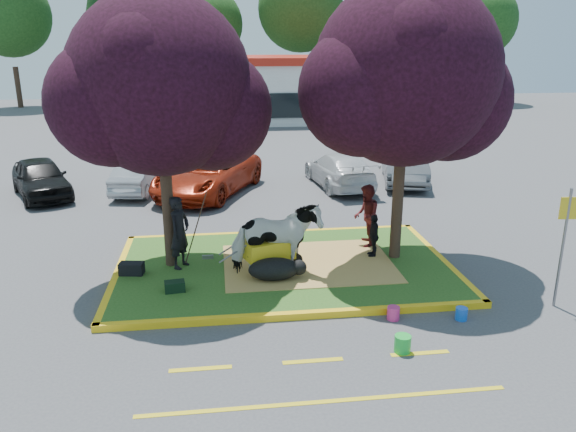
{
  "coord_description": "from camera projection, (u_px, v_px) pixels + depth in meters",
  "views": [
    {
      "loc": [
        -1.57,
        -12.9,
        5.52
      ],
      "look_at": [
        0.15,
        0.5,
        1.26
      ],
      "focal_mm": 35.0,
      "sensor_mm": 36.0,
      "label": 1
    }
  ],
  "objects": [
    {
      "name": "curb_far",
      "position": [
        274.0,
        234.0,
        16.47
      ],
      "size": [
        8.3,
        0.16,
        0.15
      ],
      "primitive_type": "cube",
      "color": "yellow",
      "rests_on": "ground"
    },
    {
      "name": "car_silver",
      "position": [
        139.0,
        177.0,
        21.12
      ],
      "size": [
        1.86,
        3.74,
        1.18
      ],
      "primitive_type": "imported",
      "rotation": [
        0.0,
        0.0,
        2.96
      ],
      "color": "#9C9EA3",
      "rests_on": "ground"
    },
    {
      "name": "straw_bedding",
      "position": [
        308.0,
        263.0,
        14.08
      ],
      "size": [
        4.2,
        3.0,
        0.01
      ],
      "primitive_type": "cube",
      "color": "tan",
      "rests_on": "median_island"
    },
    {
      "name": "fire_lane_stripe_c",
      "position": [
        420.0,
        353.0,
        10.32
      ],
      "size": [
        1.1,
        0.12,
        0.01
      ],
      "primitive_type": "cube",
      "color": "yellow",
      "rests_on": "ground"
    },
    {
      "name": "fire_lane_stripe_b",
      "position": [
        313.0,
        361.0,
        10.08
      ],
      "size": [
        1.1,
        0.12,
        0.01
      ],
      "primitive_type": "cube",
      "color": "yellow",
      "rests_on": "ground"
    },
    {
      "name": "gear_bag_green",
      "position": [
        175.0,
        286.0,
        12.49
      ],
      "size": [
        0.47,
        0.33,
        0.24
      ],
      "primitive_type": "cube",
      "rotation": [
        0.0,
        0.0,
        0.13
      ],
      "color": "black",
      "rests_on": "median_island"
    },
    {
      "name": "wheelbarrow",
      "position": [
        269.0,
        249.0,
        13.53
      ],
      "size": [
        2.05,
        1.0,
        0.78
      ],
      "rotation": [
        0.0,
        0.0,
        0.31
      ],
      "color": "black",
      "rests_on": "median_island"
    },
    {
      "name": "curb_right",
      "position": [
        441.0,
        260.0,
        14.53
      ],
      "size": [
        0.16,
        5.3,
        0.15
      ],
      "primitive_type": "cube",
      "color": "yellow",
      "rests_on": "ground"
    },
    {
      "name": "bucket_blue",
      "position": [
        461.0,
        314.0,
        11.54
      ],
      "size": [
        0.29,
        0.29,
        0.26
      ],
      "primitive_type": "cylinder",
      "rotation": [
        0.0,
        0.0,
        -0.21
      ],
      "color": "blue",
      "rests_on": "ground"
    },
    {
      "name": "calf",
      "position": [
        274.0,
        269.0,
        13.06
      ],
      "size": [
        1.33,
        0.95,
        0.52
      ],
      "primitive_type": "ellipsoid",
      "rotation": [
        0.0,
        0.0,
        0.24
      ],
      "color": "black",
      "rests_on": "median_island"
    },
    {
      "name": "retail_building",
      "position": [
        265.0,
        87.0,
        40.09
      ],
      "size": [
        20.4,
        8.4,
        4.4
      ],
      "color": "silver",
      "rests_on": "ground"
    },
    {
      "name": "sign_post",
      "position": [
        565.0,
        235.0,
        11.69
      ],
      "size": [
        0.37,
        0.07,
        2.63
      ],
      "rotation": [
        0.0,
        0.0,
        -0.1
      ],
      "color": "slate",
      "rests_on": "ground"
    },
    {
      "name": "handler",
      "position": [
        180.0,
        232.0,
        13.62
      ],
      "size": [
        0.7,
        0.78,
        1.8
      ],
      "primitive_type": "imported",
      "rotation": [
        0.0,
        0.0,
        1.06
      ],
      "color": "black",
      "rests_on": "median_island"
    },
    {
      "name": "ground",
      "position": [
        284.0,
        270.0,
        14.05
      ],
      "size": [
        90.0,
        90.0,
        0.0
      ],
      "primitive_type": "plane",
      "color": "#424244",
      "rests_on": "ground"
    },
    {
      "name": "tree_purple_right",
      "position": [
        406.0,
        82.0,
        13.21
      ],
      "size": [
        5.3,
        4.4,
        6.82
      ],
      "color": "black",
      "rests_on": "median_island"
    },
    {
      "name": "curb_left",
      "position": [
        117.0,
        276.0,
        13.54
      ],
      "size": [
        0.16,
        5.3,
        0.15
      ],
      "primitive_type": "cube",
      "color": "yellow",
      "rests_on": "ground"
    },
    {
      "name": "treeline",
      "position": [
        245.0,
        12.0,
        47.46
      ],
      "size": [
        46.58,
        7.8,
        14.63
      ],
      "color": "black",
      "rests_on": "ground"
    },
    {
      "name": "fire_lane_stripe_a",
      "position": [
        201.0,
        369.0,
        9.84
      ],
      "size": [
        1.1,
        0.12,
        0.01
      ],
      "primitive_type": "cube",
      "color": "yellow",
      "rests_on": "ground"
    },
    {
      "name": "fire_lane_long",
      "position": [
        326.0,
        402.0,
        8.95
      ],
      "size": [
        6.0,
        0.1,
        0.01
      ],
      "primitive_type": "cube",
      "color": "yellow",
      "rests_on": "ground"
    },
    {
      "name": "bucket_green",
      "position": [
        403.0,
        344.0,
        10.33
      ],
      "size": [
        0.36,
        0.36,
        0.33
      ],
      "primitive_type": "cylinder",
      "rotation": [
        0.0,
        0.0,
        0.21
      ],
      "color": "green",
      "rests_on": "ground"
    },
    {
      "name": "tree_purple_left",
      "position": [
        161.0,
        93.0,
        12.77
      ],
      "size": [
        5.06,
        4.2,
        6.51
      ],
      "color": "black",
      "rests_on": "median_island"
    },
    {
      "name": "bucket_pink",
      "position": [
        393.0,
        313.0,
        11.55
      ],
      "size": [
        0.28,
        0.28,
        0.28
      ],
      "primitive_type": "cylinder",
      "rotation": [
        0.0,
        0.0,
        -0.08
      ],
      "color": "#DA3079",
      "rests_on": "ground"
    },
    {
      "name": "car_grey",
      "position": [
        404.0,
        163.0,
        22.59
      ],
      "size": [
        2.65,
        4.83,
        1.51
      ],
      "primitive_type": "imported",
      "rotation": [
        0.0,
        0.0,
        -0.24
      ],
      "color": "#5A5E62",
      "rests_on": "ground"
    },
    {
      "name": "visitor_b",
      "position": [
        374.0,
        236.0,
        14.42
      ],
      "size": [
        0.33,
        0.68,
        1.12
      ],
      "primitive_type": "imported",
      "rotation": [
        0.0,
        0.0,
        -1.67
      ],
      "color": "black",
      "rests_on": "median_island"
    },
    {
      "name": "median_island",
      "position": [
        284.0,
        267.0,
        14.03
      ],
      "size": [
        8.0,
        5.0,
        0.15
      ],
      "primitive_type": "cube",
      "color": "#28551A",
      "rests_on": "ground"
    },
    {
      "name": "curb_near",
      "position": [
        300.0,
        315.0,
        11.59
      ],
      "size": [
        8.3,
        0.16,
        0.15
      ],
      "primitive_type": "cube",
      "color": "yellow",
      "rests_on": "ground"
    },
    {
      "name": "visitor_a",
      "position": [
        366.0,
        216.0,
        15.08
      ],
      "size": [
        0.8,
        0.94,
        1.69
      ],
      "primitive_type": "imported",
      "rotation": [
        0.0,
        0.0,
        -1.78
      ],
      "color": "#4E1617",
      "rests_on": "median_island"
    },
    {
      "name": "car_white",
      "position": [
        339.0,
        170.0,
        21.93
      ],
      "size": [
        2.34,
        4.75,
        1.33
      ],
      "primitive_type": "imported",
      "rotation": [
        0.0,
        0.0,
        3.25
      ],
      "color": "silver",
      "rests_on": "ground"
    },
    {
      "name": "car_black",
      "position": [
        41.0,
        178.0,
        20.47
      ],
      "size": [
        3.23,
        4.43,
        1.4
      ],
      "primitive_type": "imported",
      "rotation": [
        0.0,
        0.0,
        0.43
      ],
      "color": "black",
      "rests_on": "ground"
    },
    {
      "name": "car_red",
      "position": [
        208.0,
        174.0,
        20.83
      ],
      "size": [
        4.61,
        6.07,
        1.53
      ],
      "primitive_type": "imported",
      "rotation": [
        0.0,
        0.0,
        -0.43
      ],
      "color": "maroon",
      "rests_on": "ground"
    },
    {
      "name": "cow",
      "position": [
        276.0,
        239.0,
        13.19
      ],
      "size": [
        2.16,
        1.14,
        1.76
      ],
      "primitive_type": "imported",
      "rotation": [
        0.0,
        0.0,
        1.66
      ],
      "color": "white",
      "rests_on": "median_island"
    },
    {
      "name": "gear_bag_dark",
      "position": [
        132.0,
        268.0,
        13.4
      ],
      "size": [
        0.6,
        0.39,
        0.29
      ],
      "primitive_type": "cube",
      "rotation": [
        0.0,
        0.0,
        -0.16
      ],
      "color": "black",
      "rests_on": "median_island"
    }
  ]
}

